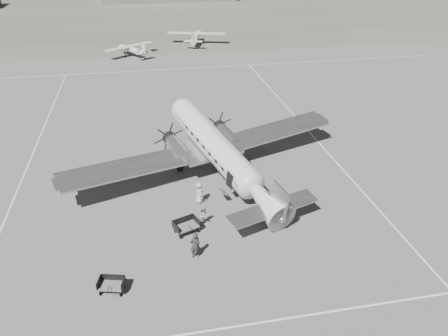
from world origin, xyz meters
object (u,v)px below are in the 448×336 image
(light_plane_right, at_px, (196,38))
(ground_crew, at_px, (195,245))
(baggage_cart_near, at_px, (186,226))
(dc3_airliner, at_px, (220,153))
(passenger, at_px, (199,193))
(light_plane_left, at_px, (132,51))
(ramp_agent, at_px, (204,215))
(baggage_cart_far, at_px, (111,285))

(light_plane_right, height_order, ground_crew, light_plane_right)
(baggage_cart_near, bearing_deg, dc3_airliner, 40.69)
(baggage_cart_near, distance_m, ground_crew, 2.98)
(passenger, bearing_deg, dc3_airliner, -50.39)
(light_plane_left, bearing_deg, dc3_airliner, -115.45)
(light_plane_right, bearing_deg, baggage_cart_near, -82.56)
(light_plane_right, relative_size, baggage_cart_near, 6.06)
(ramp_agent, relative_size, passenger, 0.84)
(light_plane_right, xyz_separation_m, baggage_cart_far, (-14.66, -66.60, -0.74))
(light_plane_right, relative_size, ground_crew, 5.78)
(dc3_airliner, relative_size, baggage_cart_near, 14.47)
(baggage_cart_near, height_order, baggage_cart_far, baggage_cart_near)
(light_plane_left, distance_m, passenger, 50.53)
(light_plane_left, xyz_separation_m, ramp_agent, (5.10, -53.35, -0.24))
(ground_crew, xyz_separation_m, passenger, (1.26, 6.83, -0.07))
(dc3_airliner, bearing_deg, light_plane_right, 65.26)
(dc3_airliner, distance_m, light_plane_left, 47.27)
(light_plane_left, xyz_separation_m, light_plane_right, (12.84, 7.19, 0.18))
(baggage_cart_near, xyz_separation_m, ground_crew, (0.30, -2.93, 0.47))
(light_plane_left, bearing_deg, light_plane_right, -5.45)
(dc3_airliner, bearing_deg, light_plane_left, 80.08)
(ground_crew, bearing_deg, ramp_agent, -116.14)
(light_plane_left, relative_size, baggage_cart_far, 5.85)
(light_plane_left, xyz_separation_m, baggage_cart_far, (-1.82, -59.42, -0.56))
(baggage_cart_far, distance_m, ramp_agent, 9.21)
(baggage_cart_far, bearing_deg, ramp_agent, 55.85)
(light_plane_left, height_order, ramp_agent, light_plane_left)
(light_plane_right, height_order, baggage_cart_far, light_plane_right)
(light_plane_right, relative_size, baggage_cart_far, 6.88)
(baggage_cart_near, xyz_separation_m, baggage_cart_far, (-5.39, -5.25, -0.07))
(dc3_airliner, xyz_separation_m, light_plane_right, (5.26, 53.82, -1.46))
(ground_crew, bearing_deg, passenger, -108.59)
(baggage_cart_near, relative_size, ramp_agent, 1.21)
(light_plane_left, height_order, baggage_cart_near, light_plane_left)
(dc3_airliner, relative_size, light_plane_left, 2.81)
(ground_crew, height_order, ramp_agent, ground_crew)
(dc3_airliner, distance_m, ramp_agent, 7.41)
(passenger, bearing_deg, baggage_cart_near, 141.76)
(ramp_agent, bearing_deg, baggage_cart_far, 164.68)
(ramp_agent, bearing_deg, ground_crew, -164.58)
(light_plane_right, xyz_separation_m, baggage_cart_near, (-9.27, -61.36, -0.68))
(dc3_airliner, height_order, light_plane_right, dc3_airliner)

